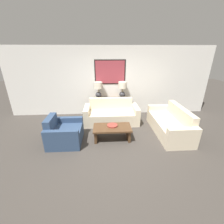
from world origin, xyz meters
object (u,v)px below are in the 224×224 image
coffee_table (112,130)px  armchair_near_back_wall (64,133)px  table_lamp_right (122,88)px  table_lamp_left (98,89)px  couch_by_side (170,124)px  decorative_bowl (112,125)px  console_table (111,107)px  couch_by_back_wall (111,115)px

coffee_table → armchair_near_back_wall: bearing=-177.4°
table_lamp_right → coffee_table: size_ratio=0.58×
armchair_near_back_wall → table_lamp_left: bearing=62.7°
couch_by_side → decorative_bowl: 1.88m
couch_by_side → decorative_bowl: couch_by_side is taller
decorative_bowl → armchair_near_back_wall: bearing=-175.1°
console_table → table_lamp_left: bearing=180.0°
console_table → couch_by_back_wall: 0.63m
decorative_bowl → armchair_near_back_wall: armchair_near_back_wall is taller
table_lamp_left → couch_by_back_wall: table_lamp_left is taller
console_table → armchair_near_back_wall: armchair_near_back_wall is taller
table_lamp_left → table_lamp_right: bearing=0.0°
table_lamp_right → decorative_bowl: 1.92m
table_lamp_right → armchair_near_back_wall: 2.77m
couch_by_back_wall → coffee_table: size_ratio=1.76×
console_table → couch_by_back_wall: couch_by_back_wall is taller
table_lamp_left → couch_by_back_wall: 1.13m
console_table → couch_by_back_wall: bearing=-90.0°
console_table → couch_by_side: 2.36m
table_lamp_left → armchair_near_back_wall: 2.24m
table_lamp_left → couch_by_back_wall: (0.46, -0.63, -0.82)m
coffee_table → table_lamp_left: bearing=103.3°
table_lamp_left → couch_by_side: bearing=-33.2°
coffee_table → armchair_near_back_wall: armchair_near_back_wall is taller
console_table → armchair_near_back_wall: size_ratio=1.48×
console_table → armchair_near_back_wall: (-1.42, -1.85, -0.08)m
console_table → coffee_table: 1.79m
table_lamp_right → armchair_near_back_wall: bearing=-135.5°
couch_by_back_wall → couch_by_side: size_ratio=1.00×
decorative_bowl → table_lamp_left: bearing=104.1°
couch_by_side → table_lamp_left: bearing=146.8°
console_table → decorative_bowl: 1.73m
couch_by_back_wall → coffee_table: couch_by_back_wall is taller
couch_by_back_wall → couch_by_side: (1.83, -0.87, 0.00)m
table_lamp_left → couch_by_back_wall: size_ratio=0.33×
decorative_bowl → table_lamp_right: bearing=74.1°
table_lamp_right → couch_by_side: size_ratio=0.33×
couch_by_back_wall → armchair_near_back_wall: bearing=-139.2°
table_lamp_right → decorative_bowl: size_ratio=2.10×
table_lamp_right → couch_by_side: (1.36, -1.50, -0.82)m
coffee_table → armchair_near_back_wall: size_ratio=1.15×
couch_by_side → armchair_near_back_wall: 3.26m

